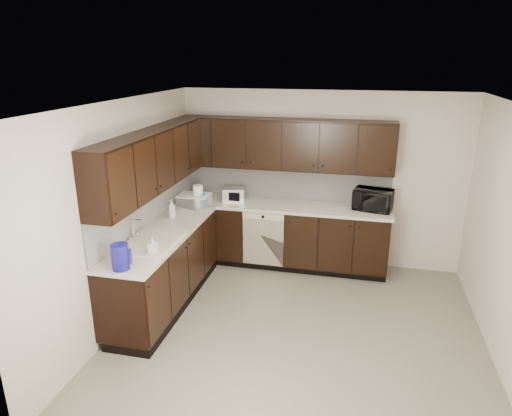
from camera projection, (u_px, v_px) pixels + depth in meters
The scene contains 19 objects.
floor at pixel (297, 333), 5.08m from camera, with size 4.00×4.00×0.00m, color gray.
ceiling at pixel (305, 104), 4.28m from camera, with size 4.00×4.00×0.00m, color white.
wall_back at pixel (320, 180), 6.53m from camera, with size 4.00×0.02×2.50m, color beige.
wall_left at pixel (124, 214), 5.11m from camera, with size 0.02×4.00×2.50m, color beige.
wall_front at pixel (257, 341), 2.83m from camera, with size 4.00×0.02×2.50m, color beige.
lower_cabinets at pixel (236, 251), 6.19m from camera, with size 3.00×2.80×0.90m.
countertop at pixel (236, 216), 6.02m from camera, with size 3.03×2.83×0.04m.
backsplash at pixel (225, 192), 6.18m from camera, with size 3.00×2.80×0.48m.
upper_cabinets at pixel (230, 151), 5.86m from camera, with size 3.00×2.80×0.70m.
dishwasher at pixel (263, 236), 6.36m from camera, with size 0.58×0.04×0.78m.
sink at pixel (152, 247), 5.15m from camera, with size 0.54×0.82×0.42m.
microwave at pixel (373, 200), 6.18m from camera, with size 0.51×0.34×0.28m, color black.
soap_bottle_a at pixel (153, 246), 4.80m from camera, with size 0.09×0.09×0.19m, color gray.
soap_bottle_b at pixel (172, 209), 5.87m from camera, with size 0.09×0.09×0.24m, color gray.
toaster_oven at pixel (234, 194), 6.58m from camera, with size 0.31×0.23×0.19m, color silver.
storage_bin at pixel (194, 201), 6.34m from camera, with size 0.41×0.30×0.16m, color silver.
blue_pitcher at pixel (120, 257), 4.45m from camera, with size 0.17×0.17×0.26m, color #14119C.
teal_tumbler at pixel (203, 200), 6.33m from camera, with size 0.08×0.08×0.19m, color #0D7E95.
paper_towel_roll at pixel (198, 196), 6.32m from camera, with size 0.14×0.14×0.30m, color white.
Camera 1 is at (0.54, -4.36, 2.94)m, focal length 32.00 mm.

